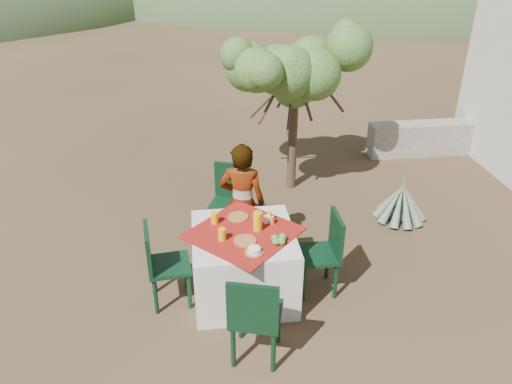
# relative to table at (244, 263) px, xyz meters

# --- Properties ---
(ground) EXTENTS (160.00, 160.00, 0.00)m
(ground) POSITION_rel_table_xyz_m (0.15, -0.16, -0.38)
(ground) COLOR #352718
(ground) RESTS_ON ground
(table) EXTENTS (1.30, 1.30, 0.76)m
(table) POSITION_rel_table_xyz_m (0.00, 0.00, 0.00)
(table) COLOR white
(table) RESTS_ON ground
(chair_far) EXTENTS (0.57, 0.57, 0.95)m
(chair_far) POSITION_rel_table_xyz_m (-0.05, 1.12, 0.15)
(chair_far) COLOR black
(chair_far) RESTS_ON ground
(chair_near) EXTENTS (0.54, 0.54, 0.94)m
(chair_near) POSITION_rel_table_xyz_m (-0.00, -0.94, 0.14)
(chair_near) COLOR black
(chair_near) RESTS_ON ground
(chair_left) EXTENTS (0.46, 0.46, 0.90)m
(chair_left) POSITION_rel_table_xyz_m (-0.83, -0.03, 0.12)
(chair_left) COLOR black
(chair_left) RESTS_ON ground
(chair_right) EXTENTS (0.42, 0.42, 0.90)m
(chair_right) POSITION_rel_table_xyz_m (0.84, -0.03, 0.12)
(chair_right) COLOR black
(chair_right) RESTS_ON ground
(person) EXTENTS (0.60, 0.48, 1.43)m
(person) POSITION_rel_table_xyz_m (0.06, 0.68, 0.33)
(person) COLOR #8C6651
(person) RESTS_ON ground
(shrub_tree) EXTENTS (1.76, 1.72, 2.07)m
(shrub_tree) POSITION_rel_table_xyz_m (1.01, 2.39, 1.25)
(shrub_tree) COLOR #4B3425
(shrub_tree) RESTS_ON ground
(agave) EXTENTS (0.67, 0.69, 0.73)m
(agave) POSITION_rel_table_xyz_m (2.19, 1.23, -0.13)
(agave) COLOR slate
(agave) RESTS_ON ground
(stone_wall) EXTENTS (2.60, 0.35, 0.55)m
(stone_wall) POSITION_rel_table_xyz_m (3.75, 3.24, -0.10)
(stone_wall) COLOR gray
(stone_wall) RESTS_ON ground
(plate_far) EXTENTS (0.22, 0.22, 0.01)m
(plate_far) POSITION_rel_table_xyz_m (-0.03, 0.28, 0.39)
(plate_far) COLOR brown
(plate_far) RESTS_ON table
(plate_near) EXTENTS (0.22, 0.22, 0.01)m
(plate_near) POSITION_rel_table_xyz_m (-0.00, -0.16, 0.39)
(plate_near) COLOR brown
(plate_near) RESTS_ON table
(glass_far) EXTENTS (0.08, 0.08, 0.12)m
(glass_far) POSITION_rel_table_xyz_m (-0.27, 0.20, 0.44)
(glass_far) COLOR #EAAD0E
(glass_far) RESTS_ON table
(glass_near) EXTENTS (0.08, 0.08, 0.12)m
(glass_near) POSITION_rel_table_xyz_m (-0.22, -0.11, 0.44)
(glass_near) COLOR #EAAD0E
(glass_near) RESTS_ON table
(juice_pitcher) EXTENTS (0.09, 0.09, 0.20)m
(juice_pitcher) POSITION_rel_table_xyz_m (0.15, 0.02, 0.48)
(juice_pitcher) COLOR #EAAD0E
(juice_pitcher) RESTS_ON table
(bowl_plate) EXTENTS (0.18, 0.18, 0.01)m
(bowl_plate) POSITION_rel_table_xyz_m (0.06, -0.36, 0.39)
(bowl_plate) COLOR brown
(bowl_plate) RESTS_ON table
(white_bowl) EXTENTS (0.12, 0.12, 0.04)m
(white_bowl) POSITION_rel_table_xyz_m (0.06, -0.36, 0.42)
(white_bowl) COLOR white
(white_bowl) RESTS_ON bowl_plate
(jar_left) EXTENTS (0.05, 0.05, 0.08)m
(jar_left) POSITION_rel_table_xyz_m (0.31, 0.12, 0.42)
(jar_left) COLOR orange
(jar_left) RESTS_ON table
(jar_right) EXTENTS (0.06, 0.06, 0.10)m
(jar_right) POSITION_rel_table_xyz_m (0.29, 0.19, 0.43)
(jar_right) COLOR orange
(jar_right) RESTS_ON table
(napkin_holder) EXTENTS (0.06, 0.04, 0.08)m
(napkin_holder) POSITION_rel_table_xyz_m (0.26, 0.14, 0.42)
(napkin_holder) COLOR white
(napkin_holder) RESTS_ON table
(fruit_cluster) EXTENTS (0.15, 0.14, 0.08)m
(fruit_cluster) POSITION_rel_table_xyz_m (0.32, -0.23, 0.42)
(fruit_cluster) COLOR #559636
(fruit_cluster) RESTS_ON table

